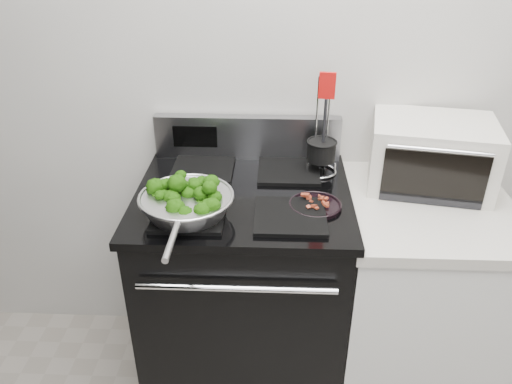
# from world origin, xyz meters

# --- Properties ---
(back_wall) EXTENTS (4.00, 0.02, 2.70)m
(back_wall) POSITION_xyz_m (0.00, 1.75, 1.35)
(back_wall) COLOR silver
(back_wall) RESTS_ON ground
(gas_range) EXTENTS (0.79, 0.69, 1.13)m
(gas_range) POSITION_xyz_m (-0.30, 1.41, 0.49)
(gas_range) COLOR black
(gas_range) RESTS_ON floor
(counter) EXTENTS (0.62, 0.68, 0.92)m
(counter) POSITION_xyz_m (0.39, 1.41, 0.46)
(counter) COLOR white
(counter) RESTS_ON floor
(skillet) EXTENTS (0.32, 0.51, 0.07)m
(skillet) POSITION_xyz_m (-0.48, 1.24, 1.00)
(skillet) COLOR silver
(skillet) RESTS_ON gas_range
(broccoli_pile) EXTENTS (0.25, 0.25, 0.09)m
(broccoli_pile) POSITION_xyz_m (-0.48, 1.24, 1.02)
(broccoli_pile) COLOR black
(broccoli_pile) RESTS_ON skillet
(bacon_plate) EXTENTS (0.18, 0.18, 0.04)m
(bacon_plate) POSITION_xyz_m (-0.04, 1.32, 0.97)
(bacon_plate) COLOR black
(bacon_plate) RESTS_ON gas_range
(utensil_holder) EXTENTS (0.13, 0.13, 0.41)m
(utensil_holder) POSITION_xyz_m (-0.01, 1.58, 1.02)
(utensil_holder) COLOR silver
(utensil_holder) RESTS_ON gas_range
(toaster_oven) EXTENTS (0.50, 0.41, 0.26)m
(toaster_oven) POSITION_xyz_m (0.41, 1.56, 1.05)
(toaster_oven) COLOR silver
(toaster_oven) RESTS_ON counter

